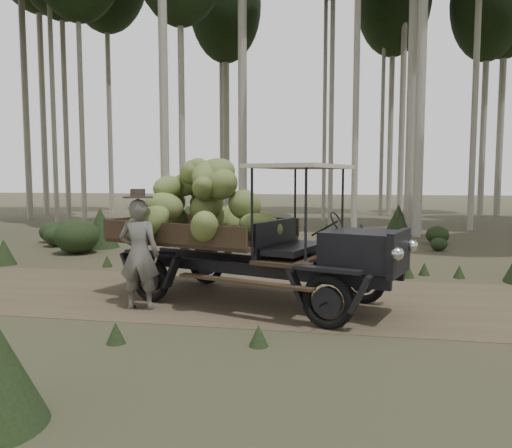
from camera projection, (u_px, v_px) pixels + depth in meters
name	position (u px, v px, depth m)	size (l,w,h in m)	color
ground	(240.00, 297.00, 9.59)	(120.00, 120.00, 0.00)	#473D2B
dirt_track	(240.00, 297.00, 9.59)	(70.00, 4.00, 0.01)	brown
banana_truck	(229.00, 215.00, 9.31)	(5.72, 3.47, 2.76)	black
farmer	(139.00, 253.00, 8.61)	(0.74, 0.55, 2.10)	#5A5852
undergrowth	(316.00, 266.00, 9.84)	(17.94, 24.97, 1.37)	#233319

